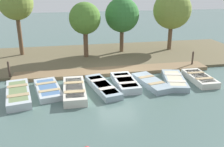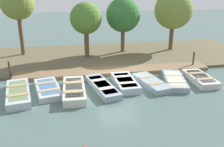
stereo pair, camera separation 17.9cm
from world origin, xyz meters
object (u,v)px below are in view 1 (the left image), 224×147
Objects in this scene: park_tree_center at (122,15)px; rowboat_6 at (174,80)px; rowboat_2 at (74,90)px; rowboat_3 at (102,87)px; rowboat_1 at (48,89)px; mooring_post_far at (192,59)px; park_tree_far_left at (16,3)px; rowboat_0 at (18,94)px; mooring_post_near at (9,70)px; park_tree_left at (85,19)px; rowboat_7 at (200,78)px; park_tree_right at (172,10)px; rowboat_4 at (125,82)px; rowboat_5 at (151,82)px.

rowboat_6 is at bearing 12.51° from park_tree_center.
rowboat_3 is at bearing 102.43° from rowboat_2.
mooring_post_far is (-2.47, 9.92, 0.43)m from rowboat_1.
rowboat_1 is 0.55× the size of park_tree_far_left.
rowboat_1 is at bearing 95.13° from rowboat_0.
rowboat_6 is 13.17m from park_tree_far_left.
rowboat_6 is at bearing 75.48° from mooring_post_near.
mooring_post_far is at bearing 98.61° from rowboat_3.
park_tree_far_left is 1.27× the size of park_tree_left.
rowboat_1 is at bearing -23.98° from park_tree_left.
park_tree_right is at bearing 171.82° from rowboat_7.
mooring_post_far reaches higher than rowboat_4.
park_tree_right reaches higher than rowboat_2.
rowboat_7 is at bearing 45.79° from park_tree_left.
park_tree_center is at bearing 129.12° from rowboat_1.
rowboat_6 is (0.09, 7.43, 0.01)m from rowboat_1.
rowboat_5 is (-0.42, 4.51, -0.05)m from rowboat_2.
park_tree_right is (-7.49, 11.65, 3.33)m from rowboat_0.
rowboat_1 is 0.70× the size of park_tree_left.
rowboat_0 is at bearing -86.25° from rowboat_1.
rowboat_7 is 2.32× the size of mooring_post_near.
park_tree_left reaches higher than rowboat_3.
rowboat_3 is 4.43m from rowboat_6.
rowboat_1 is 1.10× the size of rowboat_4.
park_tree_far_left is at bearing 176.07° from rowboat_0.
rowboat_1 is 4.40m from rowboat_4.
park_tree_right is (0.05, 4.31, 0.33)m from park_tree_center.
rowboat_7 is at bearing 77.69° from rowboat_1.
mooring_post_far is at bearing 149.52° from rowboat_6.
mooring_post_near is at bearing -60.59° from park_tree_center.
rowboat_0 is 0.70× the size of park_tree_right.
park_tree_left is at bearing -116.54° from mooring_post_far.
park_tree_left is (-6.49, 4.21, 2.93)m from rowboat_0.
rowboat_6 is (0.12, 3.04, -0.03)m from rowboat_4.
rowboat_7 is (-0.30, 10.57, -0.01)m from rowboat_0.
park_tree_far_left reaches higher than rowboat_4.
rowboat_7 is (0.15, 4.67, -0.01)m from rowboat_4.
park_tree_center reaches higher than rowboat_1.
rowboat_3 reaches higher than rowboat_1.
rowboat_1 is at bearing -103.71° from rowboat_5.
rowboat_0 is at bearing -88.02° from rowboat_7.
park_tree_right is (-7.33, 7.14, 3.36)m from rowboat_3.
rowboat_2 is (0.16, 2.92, 0.02)m from rowboat_0.
rowboat_3 is 6.09m from mooring_post_near.
park_tree_far_left is (-5.22, 0.04, 3.63)m from mooring_post_near.
rowboat_1 is at bearing -76.93° from rowboat_6.
rowboat_6 is at bearing 85.94° from rowboat_4.
mooring_post_near is at bearing -69.87° from park_tree_right.
park_tree_center is (-4.66, 8.26, 2.62)m from mooring_post_near.
rowboat_4 is 0.90× the size of rowboat_5.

